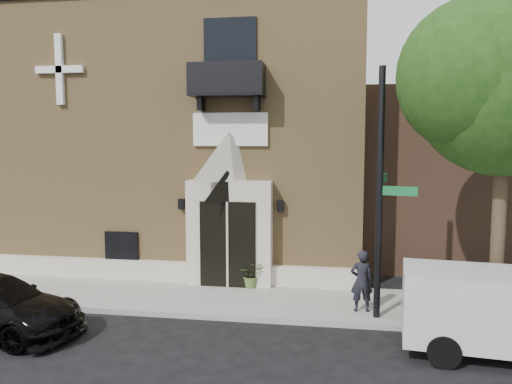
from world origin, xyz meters
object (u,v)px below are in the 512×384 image
dumpster (506,297)px  pedestrian_near (362,281)px  fire_hydrant (474,310)px  street_sign (380,194)px

dumpster → pedestrian_near: (-3.43, 0.27, 0.18)m
fire_hydrant → pedestrian_near: bearing=168.0°
pedestrian_near → fire_hydrant: bearing=160.1°
fire_hydrant → dumpster: 0.89m
fire_hydrant → dumpster: size_ratio=0.35×
pedestrian_near → dumpster: bearing=167.5°
dumpster → pedestrian_near: size_ratio=1.31×
street_sign → fire_hydrant: size_ratio=8.37×
dumpster → pedestrian_near: pedestrian_near is taller
street_sign → dumpster: (3.04, 0.09, -2.49)m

